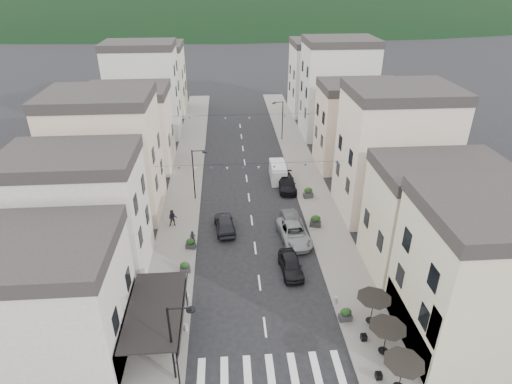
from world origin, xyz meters
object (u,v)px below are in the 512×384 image
parked_car_a (291,265)px  delivery_van (278,171)px  parked_car_b (292,222)px  pedestrian_b (173,218)px  parked_car_e (225,224)px  parked_car_c (294,233)px  pedestrian_a (193,239)px  parked_car_d (287,184)px

parked_car_a → delivery_van: bearing=83.2°
parked_car_b → pedestrian_b: 11.95m
parked_car_e → delivery_van: 13.03m
delivery_van → pedestrian_b: bearing=-138.3°
parked_car_a → pedestrian_b: size_ratio=2.39×
parked_car_b → parked_car_e: parked_car_e is taller
parked_car_c → pedestrian_b: size_ratio=3.13×
parked_car_a → parked_car_e: bearing=125.2°
parked_car_e → delivery_van: (6.65, 11.20, 0.30)m
delivery_van → pedestrian_a: bearing=-123.8°
delivery_van → parked_car_b: bearing=-88.6°
delivery_van → pedestrian_b: delivery_van is taller
parked_car_e → delivery_van: bearing=-127.2°
parked_car_c → parked_car_e: (-6.62, 2.18, -0.00)m
parked_car_a → parked_car_c: size_ratio=0.77×
parked_car_e → parked_car_c: bearing=155.3°
parked_car_b → pedestrian_b: bearing=170.0°
parked_car_b → parked_car_a: bearing=-103.5°
parked_car_d → pedestrian_b: 14.65m
parked_car_a → pedestrian_a: (-8.60, 4.39, 0.17)m
parked_car_b → delivery_van: (-0.03, 11.28, 0.35)m
pedestrian_b → parked_car_c: bearing=-15.9°
pedestrian_b → parked_car_a: bearing=-37.3°
parked_car_a → parked_car_c: 4.93m
parked_car_a → parked_car_c: (1.02, 4.82, 0.05)m
parked_car_e → delivery_van: size_ratio=0.99×
parked_car_c → parked_car_e: size_ratio=1.23×
parked_car_e → parked_car_b: bearing=172.8°
parked_car_a → delivery_van: delivery_van is taller
parked_car_b → pedestrian_a: bearing=-169.9°
parked_car_a → parked_car_d: size_ratio=0.87×
pedestrian_a → delivery_van: bearing=54.7°
parked_car_d → parked_car_b: bearing=-93.4°
parked_car_a → parked_car_b: size_ratio=0.98×
parked_car_c → pedestrian_a: (-9.62, -0.43, 0.12)m
pedestrian_a → pedestrian_b: size_ratio=0.87×
parked_car_a → pedestrian_a: 9.66m
parked_car_a → pedestrian_a: size_ratio=2.74×
parked_car_d → delivery_van: 2.80m
delivery_van → parked_car_d: bearing=-73.2°
parked_car_d → pedestrian_a: 15.23m
parked_car_b → parked_car_e: size_ratio=0.96×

